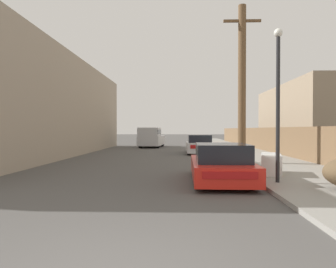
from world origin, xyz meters
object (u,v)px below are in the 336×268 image
(car_parked_mid, at_px, (199,145))
(pickup_truck, at_px, (151,138))
(parked_sports_car_red, at_px, (221,164))
(discarded_fridge, at_px, (271,164))
(street_lamp, at_px, (278,93))
(utility_pole, at_px, (242,83))

(car_parked_mid, distance_m, pickup_truck, 9.11)
(parked_sports_car_red, distance_m, pickup_truck, 21.01)
(parked_sports_car_red, distance_m, car_parked_mid, 12.50)
(discarded_fridge, height_order, parked_sports_car_red, parked_sports_car_red)
(pickup_truck, distance_m, street_lamp, 22.22)
(discarded_fridge, distance_m, car_parked_mid, 11.54)
(car_parked_mid, distance_m, utility_pole, 8.28)
(street_lamp, bearing_deg, pickup_truck, 105.05)
(discarded_fridge, relative_size, utility_pole, 0.23)
(discarded_fridge, bearing_deg, car_parked_mid, 113.44)
(discarded_fridge, distance_m, parked_sports_car_red, 2.25)
(car_parked_mid, bearing_deg, street_lamp, -83.34)
(car_parked_mid, height_order, street_lamp, street_lamp)
(discarded_fridge, relative_size, car_parked_mid, 0.42)
(parked_sports_car_red, height_order, car_parked_mid, car_parked_mid)
(discarded_fridge, height_order, street_lamp, street_lamp)
(parked_sports_car_red, distance_m, utility_pole, 6.36)
(discarded_fridge, xyz_separation_m, parked_sports_car_red, (-1.95, -1.12, 0.09))
(discarded_fridge, height_order, car_parked_mid, car_parked_mid)
(discarded_fridge, xyz_separation_m, pickup_truck, (-6.07, 19.48, 0.45))
(parked_sports_car_red, xyz_separation_m, street_lamp, (1.62, -0.78, 2.26))
(utility_pole, bearing_deg, street_lamp, -90.20)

